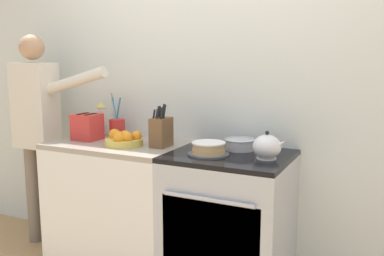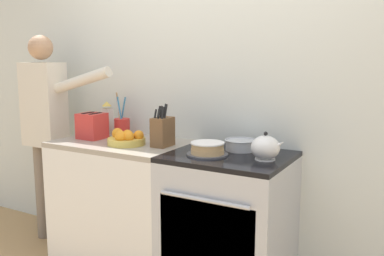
% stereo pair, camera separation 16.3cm
% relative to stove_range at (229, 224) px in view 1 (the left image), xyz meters
% --- Properties ---
extents(wall_back, '(8.00, 0.04, 2.60)m').
position_rel_stove_range_xyz_m(wall_back, '(-0.23, 0.34, 0.84)').
color(wall_back, silver).
rests_on(wall_back, ground_plane).
extents(counter_cabinet, '(0.94, 0.63, 0.92)m').
position_rel_stove_range_xyz_m(counter_cabinet, '(-0.84, 0.00, -0.00)').
color(counter_cabinet, white).
rests_on(counter_cabinet, ground_plane).
extents(stove_range, '(0.74, 0.66, 0.92)m').
position_rel_stove_range_xyz_m(stove_range, '(0.00, 0.00, 0.00)').
color(stove_range, '#B7BABF').
rests_on(stove_range, ground_plane).
extents(layer_cake, '(0.26, 0.26, 0.08)m').
position_rel_stove_range_xyz_m(layer_cake, '(-0.11, -0.08, 0.50)').
color(layer_cake, '#4C4C51').
rests_on(layer_cake, stove_range).
extents(tea_kettle, '(0.21, 0.17, 0.17)m').
position_rel_stove_range_xyz_m(tea_kettle, '(0.24, -0.02, 0.53)').
color(tea_kettle, white).
rests_on(tea_kettle, stove_range).
extents(mixing_bowl, '(0.20, 0.20, 0.07)m').
position_rel_stove_range_xyz_m(mixing_bowl, '(0.02, 0.14, 0.50)').
color(mixing_bowl, '#B7BABF').
rests_on(mixing_bowl, stove_range).
extents(knife_block, '(0.10, 0.16, 0.29)m').
position_rel_stove_range_xyz_m(knife_block, '(-0.49, 0.00, 0.56)').
color(knife_block, brown).
rests_on(knife_block, counter_cabinet).
extents(utensil_crock, '(0.12, 0.12, 0.33)m').
position_rel_stove_range_xyz_m(utensil_crock, '(-0.97, 0.16, 0.54)').
color(utensil_crock, red).
rests_on(utensil_crock, counter_cabinet).
extents(fruit_bowl, '(0.26, 0.26, 0.11)m').
position_rel_stove_range_xyz_m(fruit_bowl, '(-0.74, -0.08, 0.50)').
color(fruit_bowl, gold).
rests_on(fruit_bowl, counter_cabinet).
extents(toaster, '(0.20, 0.17, 0.19)m').
position_rel_stove_range_xyz_m(toaster, '(-1.10, -0.02, 0.55)').
color(toaster, red).
rests_on(toaster, counter_cabinet).
extents(milk_carton, '(0.07, 0.07, 0.25)m').
position_rel_stove_range_xyz_m(milk_carton, '(-1.13, 0.19, 0.58)').
color(milk_carton, white).
rests_on(milk_carton, counter_cabinet).
extents(person_baker, '(0.94, 0.20, 1.69)m').
position_rel_stove_range_xyz_m(person_baker, '(-1.64, 0.02, 0.55)').
color(person_baker, '#7A6B5B').
rests_on(person_baker, ground_plane).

